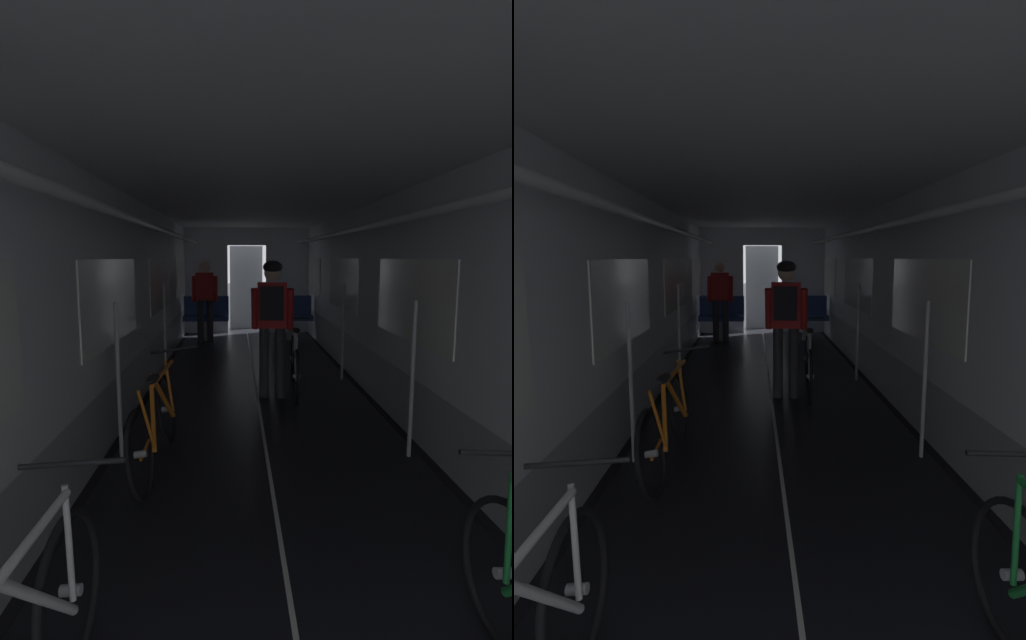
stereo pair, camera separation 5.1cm
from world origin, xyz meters
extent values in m
cube|color=black|center=(-1.41, 3.25, 0.00)|extent=(0.08, 11.50, 0.01)
cube|color=black|center=(1.41, 3.25, 0.00)|extent=(0.08, 11.50, 0.01)
cube|color=beige|center=(0.00, 3.25, 0.00)|extent=(0.03, 11.27, 0.00)
cube|color=#9EA0A5|center=(-1.51, 3.25, 0.30)|extent=(0.12, 11.50, 0.60)
cube|color=silver|center=(-1.51, 3.25, 1.53)|extent=(0.12, 11.50, 1.85)
cube|color=white|center=(-1.45, 2.67, 1.35)|extent=(0.02, 1.90, 0.80)
cube|color=white|center=(-1.45, 5.55, 1.35)|extent=(0.02, 1.90, 0.80)
cube|color=white|center=(-1.45, 8.42, 1.35)|extent=(0.02, 1.90, 0.80)
cube|color=yellow|center=(-1.45, 3.00, 1.35)|extent=(0.01, 0.20, 0.28)
cylinder|color=white|center=(-1.17, 3.25, 2.10)|extent=(0.07, 11.04, 0.07)
cylinder|color=#B7BABF|center=(-1.27, 2.10, 0.70)|extent=(0.04, 0.04, 1.40)
cylinder|color=#B7BABF|center=(-1.27, 4.70, 0.70)|extent=(0.04, 0.04, 1.40)
cube|color=#9EA0A5|center=(1.51, 3.25, 0.30)|extent=(0.12, 11.50, 0.60)
cube|color=silver|center=(1.51, 3.25, 1.53)|extent=(0.12, 11.50, 1.85)
cube|color=white|center=(1.45, 2.67, 1.35)|extent=(0.02, 1.90, 0.80)
cube|color=white|center=(1.45, 5.55, 1.35)|extent=(0.02, 1.90, 0.80)
cube|color=white|center=(1.45, 8.42, 1.35)|extent=(0.02, 1.90, 0.80)
cube|color=yellow|center=(1.45, 3.47, 1.35)|extent=(0.01, 0.20, 0.28)
cylinder|color=white|center=(1.17, 3.25, 2.10)|extent=(0.07, 11.04, 0.07)
cylinder|color=#B7BABF|center=(1.27, 2.10, 0.70)|extent=(0.04, 0.04, 1.40)
cylinder|color=#B7BABF|center=(1.27, 4.70, 0.70)|extent=(0.04, 0.04, 1.40)
cube|color=silver|center=(-0.95, 9.06, 1.23)|extent=(1.00, 0.12, 2.45)
cube|color=silver|center=(0.95, 9.06, 1.23)|extent=(1.00, 0.12, 2.45)
cube|color=silver|center=(0.00, 9.06, 2.25)|extent=(0.90, 0.12, 0.40)
cube|color=#4C4F54|center=(0.00, 9.76, 1.03)|extent=(0.81, 0.04, 2.05)
cube|color=white|center=(0.00, 3.25, 2.51)|extent=(3.14, 11.62, 0.12)
cylinder|color=gray|center=(-0.90, 8.00, 0.22)|extent=(0.12, 0.12, 0.44)
cube|color=#2D4784|center=(-0.90, 8.00, 0.49)|extent=(0.96, 0.44, 0.10)
cube|color=#2D4784|center=(-0.90, 8.19, 0.74)|extent=(0.96, 0.08, 0.40)
torus|color=gray|center=(-1.33, 8.22, 0.94)|extent=(0.14, 0.14, 0.02)
cylinder|color=gray|center=(0.90, 8.00, 0.22)|extent=(0.12, 0.12, 0.44)
cube|color=#2D4784|center=(0.90, 8.00, 0.49)|extent=(0.96, 0.44, 0.10)
cube|color=#2D4784|center=(0.90, 8.19, 0.74)|extent=(0.96, 0.08, 0.40)
torus|color=gray|center=(0.47, 8.22, 0.94)|extent=(0.14, 0.14, 0.02)
torus|color=black|center=(-0.99, 0.10, 0.33)|extent=(0.10, 0.67, 0.67)
cylinder|color=#B2B2B7|center=(-0.99, 0.10, 0.33)|extent=(0.09, 0.05, 0.06)
cylinder|color=silver|center=(-0.99, -0.21, 0.55)|extent=(0.09, 0.54, 0.56)
cylinder|color=silver|center=(-0.98, -0.37, 0.82)|extent=(0.06, 0.82, 0.04)
cylinder|color=silver|center=(-0.98, 0.07, 0.58)|extent=(0.06, 0.09, 0.49)
cylinder|color=black|center=(-0.96, 0.09, 0.92)|extent=(0.44, 0.04, 0.05)
torus|color=black|center=(-0.98, 1.50, 0.33)|extent=(0.16, 0.67, 0.67)
cylinder|color=#B2B2B7|center=(-0.98, 1.50, 0.33)|extent=(0.10, 0.05, 0.06)
torus|color=black|center=(-0.94, 2.52, 0.33)|extent=(0.16, 0.67, 0.67)
cylinder|color=#B2B2B7|center=(-0.94, 2.52, 0.33)|extent=(0.10, 0.05, 0.06)
cylinder|color=orange|center=(-0.92, 2.20, 0.55)|extent=(0.14, 0.54, 0.56)
cylinder|color=orange|center=(-0.93, 1.79, 0.55)|extent=(0.11, 0.35, 0.55)
cylinder|color=orange|center=(-0.88, 2.04, 0.81)|extent=(0.07, 0.82, 0.04)
cylinder|color=orange|center=(-0.94, 1.57, 0.57)|extent=(0.10, 0.16, 0.49)
cylinder|color=orange|center=(-0.97, 1.72, 0.31)|extent=(0.04, 0.45, 0.07)
cylinder|color=orange|center=(-0.90, 2.49, 0.57)|extent=(0.10, 0.09, 0.49)
cylinder|color=black|center=(-0.97, 1.95, 0.29)|extent=(0.04, 0.17, 0.17)
ellipsoid|color=black|center=(-0.89, 1.61, 0.87)|extent=(0.11, 0.24, 0.07)
cylinder|color=black|center=(-0.85, 2.50, 0.91)|extent=(0.44, 0.04, 0.09)
torus|color=black|center=(0.95, 0.12, 0.33)|extent=(0.12, 0.67, 0.67)
cylinder|color=#B2B2B7|center=(0.95, 0.12, 0.33)|extent=(0.10, 0.06, 0.06)
cylinder|color=#1E8438|center=(0.93, 0.09, 0.58)|extent=(0.06, 0.09, 0.49)
cylinder|color=black|center=(0.91, 0.11, 0.92)|extent=(0.44, 0.05, 0.05)
cylinder|color=#2D2D33|center=(0.09, 3.92, 0.45)|extent=(0.13, 0.13, 0.90)
cylinder|color=#2D2D33|center=(0.29, 3.90, 0.45)|extent=(0.13, 0.13, 0.90)
cube|color=red|center=(0.19, 3.91, 1.18)|extent=(0.38, 0.26, 0.56)
cylinder|color=red|center=(-0.03, 3.95, 1.13)|extent=(0.11, 0.20, 0.53)
cylinder|color=red|center=(0.41, 3.91, 1.13)|extent=(0.11, 0.20, 0.53)
sphere|color=beige|center=(0.19, 3.91, 1.58)|extent=(0.21, 0.21, 0.21)
ellipsoid|color=black|center=(0.19, 3.91, 1.65)|extent=(0.27, 0.30, 0.16)
cube|color=black|center=(0.17, 3.74, 1.22)|extent=(0.30, 0.19, 0.40)
torus|color=black|center=(0.46, 3.65, 0.33)|extent=(0.09, 0.67, 0.67)
cylinder|color=#B2B2B7|center=(0.46, 3.65, 0.33)|extent=(0.09, 0.06, 0.05)
torus|color=black|center=(0.55, 4.67, 0.33)|extent=(0.09, 0.67, 0.67)
cylinder|color=#B2B2B7|center=(0.55, 4.67, 0.33)|extent=(0.09, 0.06, 0.05)
cylinder|color=#ADAFB5|center=(0.52, 4.36, 0.55)|extent=(0.08, 0.54, 0.56)
cylinder|color=#ADAFB5|center=(0.49, 3.95, 0.55)|extent=(0.07, 0.34, 0.55)
cylinder|color=#ADAFB5|center=(0.51, 4.20, 0.82)|extent=(0.10, 0.82, 0.03)
cylinder|color=#ADAFB5|center=(0.47, 3.72, 0.58)|extent=(0.04, 0.16, 0.49)
cylinder|color=#ADAFB5|center=(0.48, 3.88, 0.31)|extent=(0.06, 0.45, 0.07)
cylinder|color=#ADAFB5|center=(0.54, 4.64, 0.58)|extent=(0.04, 0.09, 0.49)
cylinder|color=black|center=(0.50, 4.10, 0.29)|extent=(0.03, 0.17, 0.17)
ellipsoid|color=black|center=(0.47, 3.77, 0.88)|extent=(0.11, 0.25, 0.06)
cylinder|color=black|center=(0.54, 4.66, 0.92)|extent=(0.44, 0.06, 0.03)
cylinder|color=#2D2D33|center=(-0.80, 7.70, 0.45)|extent=(0.13, 0.13, 0.90)
cylinder|color=#2D2D33|center=(-1.00, 7.70, 0.45)|extent=(0.13, 0.13, 0.90)
cube|color=red|center=(-0.90, 7.70, 1.18)|extent=(0.36, 0.22, 0.56)
cylinder|color=red|center=(-0.68, 7.68, 1.13)|extent=(0.09, 0.20, 0.53)
cylinder|color=red|center=(-1.12, 7.68, 1.13)|extent=(0.09, 0.20, 0.53)
sphere|color=beige|center=(-0.90, 7.70, 1.58)|extent=(0.21, 0.21, 0.21)
camera|label=1|loc=(-0.27, -1.74, 1.76)|focal=25.75mm
camera|label=2|loc=(-0.22, -1.74, 1.76)|focal=25.75mm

